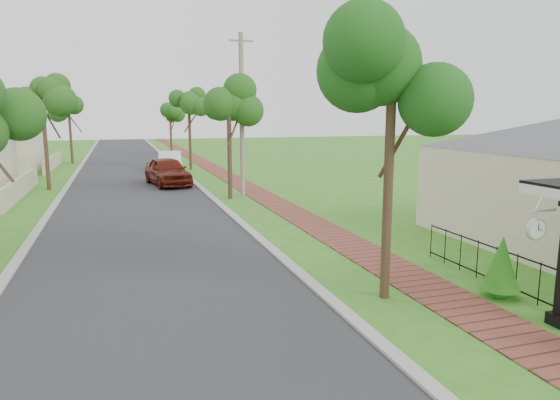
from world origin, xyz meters
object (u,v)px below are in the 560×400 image
parked_car_red (168,171)px  station_clock (536,228)px  parked_car_white (170,162)px  utility_pole (242,115)px  near_tree (392,86)px

parked_car_red → station_clock: station_clock is taller
parked_car_white → utility_pole: utility_pole is taller
parked_car_white → near_tree: size_ratio=0.76×
near_tree → utility_pole: bearing=88.6°
utility_pole → station_clock: (1.76, -17.24, -2.18)m
parked_car_red → parked_car_white: parked_car_red is taller
parked_car_white → near_tree: bearing=-80.3°
parked_car_red → parked_car_white: (0.81, 6.78, -0.08)m
parked_car_white → utility_pole: (2.49, -11.94, 3.38)m
parked_car_white → parked_car_red: bearing=-91.6°
utility_pole → parked_car_red: bearing=122.6°
utility_pole → station_clock: utility_pole is taller
parked_car_red → station_clock: size_ratio=6.69×
parked_car_white → near_tree: 27.46m
parked_car_red → station_clock: (5.06, -22.40, 1.12)m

